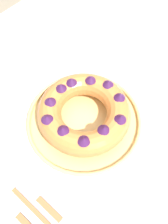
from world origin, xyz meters
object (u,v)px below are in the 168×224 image
object	(u,v)px
bundt_cake	(84,112)
cake_knife	(39,199)
serving_knife	(19,216)
serving_dish	(84,120)
fork	(21,197)
napkin	(133,61)

from	to	relation	value
bundt_cake	cake_knife	xyz separation A→B (m)	(-0.25, -0.06, -0.06)
serving_knife	cake_knife	bearing A→B (deg)	-11.71
serving_dish	bundt_cake	size ratio (longest dim) A/B	1.30
bundt_cake	fork	bearing A→B (deg)	-176.74
serving_dish	bundt_cake	world-z (taller)	bundt_cake
serving_dish	serving_knife	size ratio (longest dim) A/B	1.59
fork	serving_knife	bearing A→B (deg)	-142.63
cake_knife	fork	bearing A→B (deg)	125.57
serving_knife	serving_dish	bearing A→B (deg)	5.92
serving_dish	napkin	world-z (taller)	serving_dish
bundt_cake	cake_knife	distance (m)	0.27
serving_dish	bundt_cake	bearing A→B (deg)	90.24
bundt_cake	fork	distance (m)	0.29
napkin	serving_knife	bearing A→B (deg)	-173.72
fork	napkin	bearing A→B (deg)	-2.13
fork	serving_knife	xyz separation A→B (m)	(-0.03, -0.03, 0.00)
serving_dish	fork	bearing A→B (deg)	-176.76
serving_dish	napkin	bearing A→B (deg)	3.90
serving_knife	napkin	xyz separation A→B (m)	(0.63, 0.07, -0.00)
bundt_cake	napkin	world-z (taller)	bundt_cake
serving_knife	napkin	world-z (taller)	serving_knife
napkin	serving_dish	bearing A→B (deg)	-176.10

